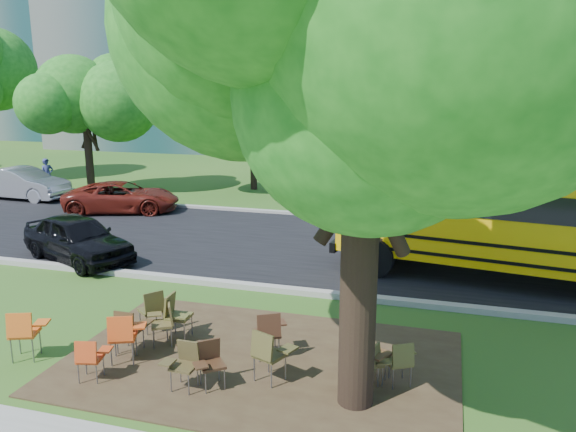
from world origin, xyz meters
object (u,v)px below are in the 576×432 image
(chair_7, at_px, (369,359))
(chair_11, at_px, (269,330))
(main_tree, at_px, (366,29))
(chair_0, at_px, (90,356))
(chair_6, at_px, (370,360))
(chair_8, at_px, (153,306))
(bg_car_red, at_px, (122,197))
(chair_3, at_px, (184,361))
(chair_4, at_px, (269,351))
(chair_12, at_px, (371,349))
(chair_13, at_px, (401,359))
(chair_9, at_px, (164,319))
(black_car, at_px, (78,238))
(pedestrian_a, at_px, (47,175))
(bg_car_silver, at_px, (23,184))
(chair_2, at_px, (124,333))
(chair_1, at_px, (129,327))
(chair_5, at_px, (210,360))
(chair_10, at_px, (176,312))
(chair_14, at_px, (25,329))

(chair_7, bearing_deg, chair_11, -124.80)
(main_tree, xyz_separation_m, chair_0, (-4.37, -0.60, -5.14))
(chair_6, distance_m, chair_8, 4.59)
(chair_6, relative_size, bg_car_red, 0.18)
(chair_3, height_order, chair_11, chair_11)
(chair_0, distance_m, chair_3, 1.61)
(chair_4, distance_m, chair_12, 1.72)
(chair_0, bearing_deg, chair_13, 1.48)
(chair_7, bearing_deg, chair_3, -94.26)
(main_tree, xyz_separation_m, chair_9, (-3.87, 1.02, -5.11))
(chair_3, relative_size, black_car, 0.21)
(chair_7, height_order, pedestrian_a, pedestrian_a)
(chair_8, bearing_deg, chair_6, -64.38)
(chair_12, relative_size, bg_car_silver, 0.22)
(chair_11, bearing_deg, chair_2, 171.18)
(chair_1, distance_m, pedestrian_a, 18.55)
(bg_car_red, bearing_deg, black_car, -176.86)
(bg_car_silver, bearing_deg, chair_7, -121.60)
(chair_0, bearing_deg, chair_5, -1.82)
(chair_10, bearing_deg, chair_7, 78.00)
(chair_3, bearing_deg, chair_5, -157.35)
(chair_14, bearing_deg, bg_car_silver, 110.34)
(chair_2, xyz_separation_m, chair_4, (2.70, 0.06, -0.00))
(main_tree, relative_size, chair_12, 9.95)
(main_tree, bearing_deg, chair_3, -172.78)
(chair_7, xyz_separation_m, chair_8, (-4.48, 0.85, 0.08))
(chair_0, xyz_separation_m, chair_3, (1.59, 0.25, 0.01))
(chair_4, height_order, chair_8, chair_4)
(chair_3, xyz_separation_m, pedestrian_a, (-14.22, 14.37, 0.29))
(chair_4, bearing_deg, bg_car_silver, 163.89)
(chair_11, xyz_separation_m, bg_car_red, (-9.38, 10.05, 0.03))
(chair_8, bearing_deg, chair_13, -61.60)
(chair_0, height_order, chair_6, chair_0)
(chair_3, distance_m, chair_10, 1.91)
(chair_10, xyz_separation_m, chair_12, (3.89, -0.50, 0.00))
(chair_1, bearing_deg, chair_2, -71.39)
(chair_3, bearing_deg, chair_7, -159.87)
(black_car, relative_size, bg_car_red, 0.89)
(chair_8, xyz_separation_m, chair_14, (-1.63, -1.71, 0.04))
(chair_5, relative_size, chair_9, 0.96)
(chair_9, xyz_separation_m, chair_13, (4.50, -0.30, -0.02))
(chair_9, xyz_separation_m, bg_car_red, (-7.27, 10.05, 0.09))
(chair_3, distance_m, chair_12, 3.11)
(chair_1, distance_m, chair_6, 4.44)
(chair_2, distance_m, chair_4, 2.70)
(chair_13, height_order, black_car, black_car)
(chair_8, height_order, chair_9, chair_8)
(chair_4, height_order, pedestrian_a, pedestrian_a)
(chair_13, bearing_deg, chair_14, 158.55)
(chair_0, xyz_separation_m, chair_10, (0.61, 1.88, 0.08))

